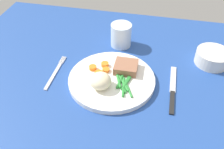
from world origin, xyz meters
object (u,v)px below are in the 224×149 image
Objects in this scene: knife at (173,90)px; salad_bowl at (213,57)px; meat_portion at (126,67)px; dinner_plate at (112,79)px; water_glass at (121,37)px; fork at (55,72)px.

salad_bowl is at bearing 55.59° from knife.
salad_bowl reaches higher than meat_portion.
meat_portion reaches higher than dinner_plate.
water_glass is at bearing 106.29° from meat_portion.
meat_portion is 29.78cm from salad_bowl.
fork is (-22.44, -4.48, -2.64)cm from meat_portion.
dinner_plate is at bearing -152.89° from salad_bowl.
dinner_plate is 20.17cm from water_glass.
dinner_plate is at bearing -87.21° from water_glass.
knife is (18.75, -0.29, -0.60)cm from dinner_plate.
dinner_plate is 18.83cm from fork.
dinner_plate is 34.90cm from salad_bowl.
fork is at bearing -168.70° from meat_portion.
fork is 0.81× the size of knife.
salad_bowl is at bearing 19.37° from fork.
dinner_plate is 3.19× the size of water_glass.
knife is at bearing -45.74° from water_glass.
meat_portion is 16.40cm from water_glass.
meat_portion reaches higher than knife.
fork is 27.17cm from water_glass.
fork is 52.44cm from salad_bowl.
dinner_plate reaches higher than fork.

